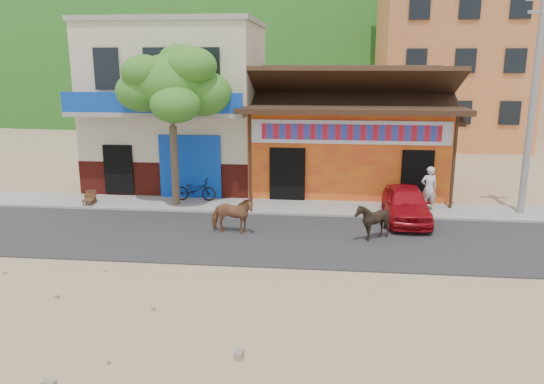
{
  "coord_description": "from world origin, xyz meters",
  "views": [
    {
      "loc": [
        1.2,
        -13.42,
        5.5
      ],
      "look_at": [
        -0.58,
        3.0,
        1.4
      ],
      "focal_mm": 35.0,
      "sensor_mm": 36.0,
      "label": 1
    }
  ],
  "objects_px": {
    "red_car": "(406,204)",
    "cafe_chair_left": "(90,191)",
    "cafe_chair_right": "(88,195)",
    "utility_pole": "(533,102)",
    "scooter": "(195,190)",
    "cow_tan": "(232,215)",
    "tree": "(173,126)",
    "cow_dark": "(372,221)",
    "pedestrian": "(429,188)"
  },
  "relations": [
    {
      "from": "cow_tan",
      "to": "cafe_chair_left",
      "type": "xyz_separation_m",
      "value": [
        -6.15,
        2.95,
        -0.1
      ]
    },
    {
      "from": "cow_dark",
      "to": "scooter",
      "type": "distance_m",
      "value": 7.62
    },
    {
      "from": "utility_pole",
      "to": "cow_tan",
      "type": "xyz_separation_m",
      "value": [
        -10.05,
        -3.2,
        -3.47
      ]
    },
    {
      "from": "red_car",
      "to": "scooter",
      "type": "height_order",
      "value": "red_car"
    },
    {
      "from": "utility_pole",
      "to": "cafe_chair_left",
      "type": "xyz_separation_m",
      "value": [
        -16.21,
        -0.25,
        -3.57
      ]
    },
    {
      "from": "cow_dark",
      "to": "pedestrian",
      "type": "height_order",
      "value": "pedestrian"
    },
    {
      "from": "tree",
      "to": "red_car",
      "type": "distance_m",
      "value": 8.94
    },
    {
      "from": "cow_tan",
      "to": "cafe_chair_right",
      "type": "distance_m",
      "value": 6.55
    },
    {
      "from": "scooter",
      "to": "cafe_chair_right",
      "type": "distance_m",
      "value": 4.07
    },
    {
      "from": "cow_tan",
      "to": "red_car",
      "type": "height_order",
      "value": "red_car"
    },
    {
      "from": "tree",
      "to": "utility_pole",
      "type": "xyz_separation_m",
      "value": [
        12.8,
        0.2,
        1.0
      ]
    },
    {
      "from": "cow_tan",
      "to": "cafe_chair_left",
      "type": "height_order",
      "value": "cow_tan"
    },
    {
      "from": "pedestrian",
      "to": "cafe_chair_right",
      "type": "xyz_separation_m",
      "value": [
        -12.81,
        -0.72,
        -0.42
      ]
    },
    {
      "from": "cow_dark",
      "to": "red_car",
      "type": "bearing_deg",
      "value": 152.66
    },
    {
      "from": "red_car",
      "to": "cafe_chair_right",
      "type": "distance_m",
      "value": 11.85
    },
    {
      "from": "utility_pole",
      "to": "red_car",
      "type": "xyz_separation_m",
      "value": [
        -4.27,
        -1.2,
        -3.46
      ]
    },
    {
      "from": "cafe_chair_left",
      "to": "cafe_chair_right",
      "type": "distance_m",
      "value": 0.46
    },
    {
      "from": "cow_tan",
      "to": "cow_dark",
      "type": "relative_size",
      "value": 1.2
    },
    {
      "from": "utility_pole",
      "to": "pedestrian",
      "type": "xyz_separation_m",
      "value": [
        -3.3,
        0.02,
        -3.18
      ]
    },
    {
      "from": "red_car",
      "to": "tree",
      "type": "bearing_deg",
      "value": 173.23
    },
    {
      "from": "red_car",
      "to": "cow_dark",
      "type": "bearing_deg",
      "value": -121.49
    },
    {
      "from": "utility_pole",
      "to": "cow_tan",
      "type": "height_order",
      "value": "utility_pole"
    },
    {
      "from": "utility_pole",
      "to": "cow_tan",
      "type": "distance_m",
      "value": 11.11
    },
    {
      "from": "pedestrian",
      "to": "utility_pole",
      "type": "bearing_deg",
      "value": 169.16
    },
    {
      "from": "tree",
      "to": "cafe_chair_right",
      "type": "height_order",
      "value": "tree"
    },
    {
      "from": "scooter",
      "to": "tree",
      "type": "bearing_deg",
      "value": 136.27
    },
    {
      "from": "cafe_chair_right",
      "to": "cow_dark",
      "type": "bearing_deg",
      "value": -21.23
    },
    {
      "from": "scooter",
      "to": "cafe_chair_right",
      "type": "bearing_deg",
      "value": 106.33
    },
    {
      "from": "tree",
      "to": "pedestrian",
      "type": "height_order",
      "value": "tree"
    },
    {
      "from": "tree",
      "to": "red_car",
      "type": "height_order",
      "value": "tree"
    },
    {
      "from": "utility_pole",
      "to": "cafe_chair_right",
      "type": "distance_m",
      "value": 16.52
    },
    {
      "from": "scooter",
      "to": "utility_pole",
      "type": "bearing_deg",
      "value": -91.61
    },
    {
      "from": "cow_tan",
      "to": "pedestrian",
      "type": "height_order",
      "value": "pedestrian"
    },
    {
      "from": "cafe_chair_right",
      "to": "utility_pole",
      "type": "bearing_deg",
      "value": -4.46
    },
    {
      "from": "red_car",
      "to": "cafe_chair_left",
      "type": "bearing_deg",
      "value": 175.38
    },
    {
      "from": "cafe_chair_left",
      "to": "tree",
      "type": "bearing_deg",
      "value": -19.55
    },
    {
      "from": "cow_dark",
      "to": "cafe_chair_right",
      "type": "bearing_deg",
      "value": -100.21
    },
    {
      "from": "tree",
      "to": "cafe_chair_left",
      "type": "height_order",
      "value": "tree"
    },
    {
      "from": "cow_tan",
      "to": "cow_dark",
      "type": "xyz_separation_m",
      "value": [
        4.46,
        -0.17,
        -0.01
      ]
    },
    {
      "from": "scooter",
      "to": "pedestrian",
      "type": "distance_m",
      "value": 8.92
    },
    {
      "from": "utility_pole",
      "to": "cafe_chair_right",
      "type": "bearing_deg",
      "value": -177.51
    },
    {
      "from": "cafe_chair_right",
      "to": "tree",
      "type": "bearing_deg",
      "value": 1.64
    },
    {
      "from": "tree",
      "to": "cow_tan",
      "type": "relative_size",
      "value": 4.16
    },
    {
      "from": "utility_pole",
      "to": "cafe_chair_left",
      "type": "distance_m",
      "value": 16.6
    },
    {
      "from": "pedestrian",
      "to": "cafe_chair_left",
      "type": "relative_size",
      "value": 1.93
    },
    {
      "from": "cow_dark",
      "to": "pedestrian",
      "type": "xyz_separation_m",
      "value": [
        2.3,
        3.4,
        0.3
      ]
    },
    {
      "from": "red_car",
      "to": "cafe_chair_right",
      "type": "xyz_separation_m",
      "value": [
        -11.84,
        0.5,
        -0.14
      ]
    },
    {
      "from": "tree",
      "to": "cafe_chair_right",
      "type": "xyz_separation_m",
      "value": [
        -3.31,
        -0.5,
        -2.6
      ]
    },
    {
      "from": "cow_dark",
      "to": "red_car",
      "type": "distance_m",
      "value": 2.55
    },
    {
      "from": "red_car",
      "to": "utility_pole",
      "type": "bearing_deg",
      "value": 15.62
    }
  ]
}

